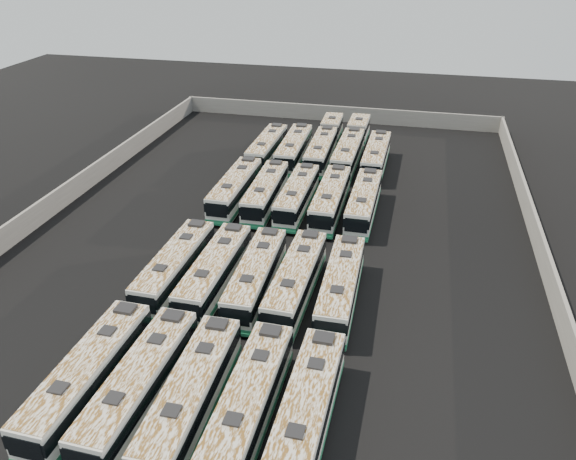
% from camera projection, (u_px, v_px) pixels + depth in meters
% --- Properties ---
extents(ground, '(140.00, 140.00, 0.00)m').
position_uv_depth(ground, '(275.00, 242.00, 49.73)').
color(ground, black).
rests_on(ground, ground).
extents(perimeter_wall, '(45.20, 73.20, 2.20)m').
position_uv_depth(perimeter_wall, '(275.00, 231.00, 49.21)').
color(perimeter_wall, slate).
rests_on(perimeter_wall, ground).
extents(bus_front_far_left, '(2.64, 11.40, 3.20)m').
position_uv_depth(bus_front_far_left, '(89.00, 376.00, 32.61)').
color(bus_front_far_left, silver).
rests_on(bus_front_far_left, ground).
extents(bus_front_left, '(2.69, 11.39, 3.19)m').
position_uv_depth(bus_front_left, '(140.00, 385.00, 31.96)').
color(bus_front_left, silver).
rests_on(bus_front_left, ground).
extents(bus_front_center, '(2.53, 11.32, 3.18)m').
position_uv_depth(bus_front_center, '(191.00, 396.00, 31.23)').
color(bus_front_center, silver).
rests_on(bus_front_center, ground).
extents(bus_front_right, '(2.49, 11.24, 3.16)m').
position_uv_depth(bus_front_right, '(248.00, 404.00, 30.72)').
color(bus_front_right, silver).
rests_on(bus_front_right, ground).
extents(bus_front_far_right, '(2.60, 11.39, 3.20)m').
position_uv_depth(bus_front_far_right, '(306.00, 414.00, 30.04)').
color(bus_front_far_right, silver).
rests_on(bus_front_far_right, ground).
extents(bus_midfront_far_left, '(2.47, 11.06, 3.11)m').
position_uv_depth(bus_midfront_far_left, '(175.00, 267.00, 43.21)').
color(bus_midfront_far_left, silver).
rests_on(bus_midfront_far_left, ground).
extents(bus_midfront_left, '(2.47, 11.16, 3.14)m').
position_uv_depth(bus_midfront_left, '(215.00, 272.00, 42.52)').
color(bus_midfront_left, silver).
rests_on(bus_midfront_left, ground).
extents(bus_midfront_center, '(2.59, 11.02, 3.09)m').
position_uv_depth(bus_midfront_center, '(256.00, 276.00, 42.00)').
color(bus_midfront_center, silver).
rests_on(bus_midfront_center, ground).
extents(bus_midfront_right, '(2.63, 11.25, 3.15)m').
position_uv_depth(bus_midfront_right, '(296.00, 281.00, 41.42)').
color(bus_midfront_right, silver).
rests_on(bus_midfront_right, ground).
extents(bus_midfront_far_right, '(2.50, 11.08, 3.11)m').
position_uv_depth(bus_midfront_far_right, '(341.00, 287.00, 40.79)').
color(bus_midfront_far_right, silver).
rests_on(bus_midfront_far_right, ground).
extents(bus_midback_far_left, '(2.38, 11.19, 3.15)m').
position_uv_depth(bus_midback_far_left, '(235.00, 189.00, 55.98)').
color(bus_midback_far_left, silver).
rests_on(bus_midback_far_left, ground).
extents(bus_midback_left, '(2.59, 10.99, 3.08)m').
position_uv_depth(bus_midback_left, '(266.00, 192.00, 55.33)').
color(bus_midback_left, silver).
rests_on(bus_midback_left, ground).
extents(bus_midback_center, '(2.37, 10.86, 3.05)m').
position_uv_depth(bus_midback_center, '(297.00, 196.00, 54.65)').
color(bus_midback_center, silver).
rests_on(bus_midback_center, ground).
extents(bus_midback_right, '(2.38, 11.17, 3.15)m').
position_uv_depth(bus_midback_right, '(330.00, 199.00, 53.91)').
color(bus_midback_right, silver).
rests_on(bus_midback_right, ground).
extents(bus_midback_far_right, '(2.45, 10.97, 3.08)m').
position_uv_depth(bus_midback_far_right, '(364.00, 202.00, 53.34)').
color(bus_midback_far_right, silver).
rests_on(bus_midback_far_right, ground).
extents(bus_back_far_left, '(2.39, 10.92, 3.07)m').
position_uv_depth(bus_back_far_left, '(267.00, 148.00, 66.50)').
color(bus_back_far_left, silver).
rests_on(bus_back_far_left, ground).
extents(bus_back_left, '(2.65, 11.38, 3.19)m').
position_uv_depth(bus_back_left, '(294.00, 149.00, 65.92)').
color(bus_back_left, silver).
rests_on(bus_back_left, ground).
extents(bus_back_center, '(2.69, 17.21, 3.11)m').
position_uv_depth(bus_back_center, '(325.00, 143.00, 67.92)').
color(bus_back_center, silver).
rests_on(bus_back_center, ground).
extents(bus_back_right, '(2.58, 17.58, 3.18)m').
position_uv_depth(bus_back_right, '(352.00, 145.00, 67.16)').
color(bus_back_right, silver).
rests_on(bus_back_right, ground).
extents(bus_back_far_right, '(2.49, 11.04, 3.10)m').
position_uv_depth(bus_back_far_right, '(376.00, 156.00, 63.98)').
color(bus_back_far_right, silver).
rests_on(bus_back_far_right, ground).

